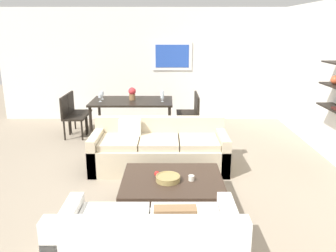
{
  "coord_description": "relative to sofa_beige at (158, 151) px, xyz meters",
  "views": [
    {
      "loc": [
        0.21,
        -4.92,
        2.21
      ],
      "look_at": [
        0.22,
        0.2,
        0.75
      ],
      "focal_mm": 36.56,
      "sensor_mm": 36.0,
      "label": 1
    }
  ],
  "objects": [
    {
      "name": "wine_glass_right_far",
      "position": [
        0.03,
        1.97,
        0.59
      ],
      "size": [
        0.07,
        0.07,
        0.18
      ],
      "color": "silver",
      "rests_on": "dining_table"
    },
    {
      "name": "wine_glass_left_near",
      "position": [
        -1.27,
        1.72,
        0.57
      ],
      "size": [
        0.07,
        0.07,
        0.15
      ],
      "color": "silver",
      "rests_on": "dining_table"
    },
    {
      "name": "dining_chair_right_far",
      "position": [
        0.64,
        2.07,
        0.21
      ],
      "size": [
        0.44,
        0.44,
        0.88
      ],
      "color": "black",
      "rests_on": "ground"
    },
    {
      "name": "dining_chair_left_near",
      "position": [
        -1.88,
        1.61,
        0.21
      ],
      "size": [
        0.44,
        0.44,
        0.88
      ],
      "color": "black",
      "rests_on": "ground"
    },
    {
      "name": "dining_table",
      "position": [
        -0.62,
        1.84,
        0.39
      ],
      "size": [
        1.71,
        1.02,
        0.75
      ],
      "color": "black",
      "rests_on": "ground"
    },
    {
      "name": "loveseat_white",
      "position": [
        -0.03,
        -2.56,
        0.0
      ],
      "size": [
        1.64,
        0.9,
        0.78
      ],
      "color": "white",
      "rests_on": "ground"
    },
    {
      "name": "ground_plane",
      "position": [
        -0.06,
        -0.34,
        -0.29
      ],
      "size": [
        18.0,
        18.0,
        0.0
      ],
      "primitive_type": "plane",
      "color": "gray"
    },
    {
      "name": "dining_chair_left_far",
      "position": [
        -1.88,
        2.07,
        0.21
      ],
      "size": [
        0.44,
        0.44,
        0.88
      ],
      "color": "black",
      "rests_on": "ground"
    },
    {
      "name": "coffee_table",
      "position": [
        0.2,
        -1.28,
        -0.1
      ],
      "size": [
        1.28,
        1.05,
        0.38
      ],
      "color": "#38281E",
      "rests_on": "ground"
    },
    {
      "name": "centerpiece_vase",
      "position": [
        -0.61,
        1.9,
        0.6
      ],
      "size": [
        0.16,
        0.16,
        0.27
      ],
      "color": "olive",
      "rests_on": "dining_table"
    },
    {
      "name": "apple_on_coffee_table",
      "position": [
        0.01,
        -1.21,
        0.12
      ],
      "size": [
        0.07,
        0.07,
        0.07
      ],
      "primitive_type": "sphere",
      "color": "red",
      "rests_on": "coffee_table"
    },
    {
      "name": "dining_chair_right_near",
      "position": [
        0.64,
        1.61,
        0.21
      ],
      "size": [
        0.44,
        0.44,
        0.88
      ],
      "color": "black",
      "rests_on": "ground"
    },
    {
      "name": "back_wall_unit",
      "position": [
        0.24,
        3.19,
        1.06
      ],
      "size": [
        8.4,
        0.09,
        2.7
      ],
      "color": "silver",
      "rests_on": "ground"
    },
    {
      "name": "wine_glass_left_far",
      "position": [
        -1.27,
        1.97,
        0.58
      ],
      "size": [
        0.06,
        0.06,
        0.17
      ],
      "color": "silver",
      "rests_on": "dining_table"
    },
    {
      "name": "decorative_bowl",
      "position": [
        0.15,
        -1.34,
        0.13
      ],
      "size": [
        0.31,
        0.31,
        0.07
      ],
      "color": "#99844C",
      "rests_on": "coffee_table"
    },
    {
      "name": "candle_jar",
      "position": [
        0.44,
        -1.33,
        0.12
      ],
      "size": [
        0.07,
        0.07,
        0.07
      ],
      "primitive_type": "cylinder",
      "color": "silver",
      "rests_on": "coffee_table"
    },
    {
      "name": "wine_glass_right_near",
      "position": [
        0.03,
        1.72,
        0.57
      ],
      "size": [
        0.07,
        0.07,
        0.16
      ],
      "color": "silver",
      "rests_on": "dining_table"
    },
    {
      "name": "sofa_beige",
      "position": [
        0.0,
        0.0,
        0.0
      ],
      "size": [
        2.17,
        0.9,
        0.78
      ],
      "color": "beige",
      "rests_on": "ground"
    }
  ]
}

